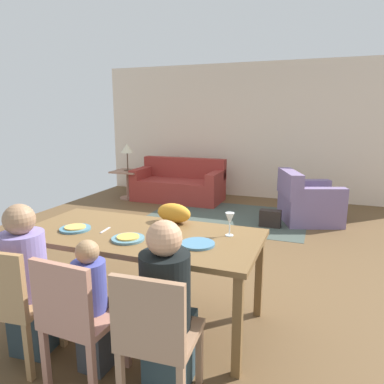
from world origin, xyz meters
name	(u,v)px	position (x,y,z in m)	size (l,w,h in m)	color
ground_plane	(208,247)	(0.00, 0.48, -0.01)	(6.61, 6.15, 0.02)	brown
back_wall	(256,132)	(0.00, 3.60, 1.35)	(6.61, 0.10, 2.70)	beige
dining_table	(140,241)	(-0.01, -1.33, 0.69)	(1.93, 0.91, 0.76)	brown
plate_near_man	(75,229)	(-0.54, -1.45, 0.77)	(0.25, 0.25, 0.02)	teal
pizza_near_man	(75,227)	(-0.54, -1.45, 0.78)	(0.17, 0.17, 0.01)	#E1AA4F
plate_near_child	(128,239)	(-0.01, -1.51, 0.77)	(0.25, 0.25, 0.02)	slate
pizza_near_child	(128,237)	(-0.01, -1.51, 0.78)	(0.17, 0.17, 0.01)	gold
plate_near_woman	(198,244)	(0.52, -1.43, 0.77)	(0.25, 0.25, 0.02)	teal
wine_glass	(230,219)	(0.69, -1.15, 0.89)	(0.07, 0.07, 0.19)	silver
fork	(105,230)	(-0.30, -1.38, 0.76)	(0.02, 0.15, 0.01)	silver
knife	(164,231)	(0.17, -1.23, 0.76)	(0.01, 0.17, 0.01)	silver
dining_chair_man	(11,300)	(-0.53, -2.14, 0.49)	(0.46, 0.46, 0.87)	#A4794B
person_man	(30,285)	(-0.54, -1.97, 0.51)	(0.31, 0.41, 1.11)	#2D3D44
dining_chair_child	(76,315)	(-0.01, -2.14, 0.49)	(0.44, 0.44, 0.87)	#B37860
person_child	(94,310)	(-0.01, -1.97, 0.43)	(0.22, 0.29, 0.92)	#393D42
dining_chair_woman	(156,333)	(0.53, -2.14, 0.49)	(0.44, 0.44, 0.87)	#A2795A
person_woman	(168,313)	(0.52, -1.97, 0.51)	(0.30, 0.41, 1.11)	#2A3F48
cat	(174,213)	(0.14, -0.98, 0.84)	(0.32, 0.16, 0.17)	orange
area_rug	(227,216)	(-0.13, 1.90, 0.00)	(2.60, 1.80, 0.01)	#404B43
couch	(179,185)	(-1.35, 2.76, 0.30)	(1.75, 0.86, 0.82)	maroon
armchair	(307,202)	(1.14, 2.08, 0.32)	(1.10, 1.09, 0.82)	slate
side_table	(128,180)	(-2.36, 2.50, 0.38)	(0.56, 0.56, 0.58)	#9F725D
table_lamp	(127,149)	(-2.36, 2.50, 1.01)	(0.26, 0.26, 0.54)	brown
handbag	(270,218)	(0.64, 1.60, 0.13)	(0.32, 0.16, 0.26)	black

